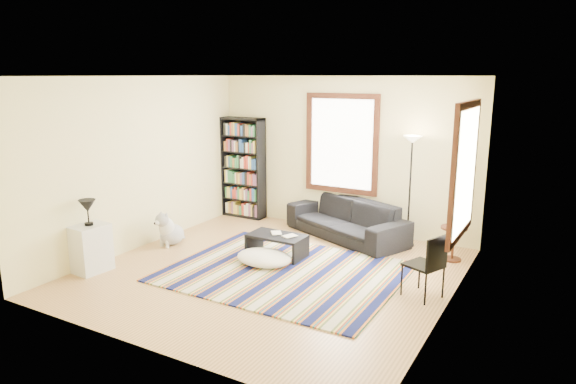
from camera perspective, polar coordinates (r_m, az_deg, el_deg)
The scene contains 21 objects.
floor at distance 7.63m, azimuth -1.87°, elevation -9.19°, with size 5.00×5.00×0.10m, color tan.
ceiling at distance 7.07m, azimuth -2.05°, elevation 13.15°, with size 5.00×5.00×0.10m, color white.
wall_back at distance 9.45m, azimuth 6.15°, elevation 4.20°, with size 5.00×0.10×2.80m, color beige.
wall_front at distance 5.27m, azimuth -16.59°, elevation -3.29°, with size 5.00×0.10×2.80m, color beige.
wall_left at distance 8.79m, azimuth -16.31°, elevation 3.10°, with size 0.10×5.00×2.80m, color beige.
wall_right at distance 6.30m, azimuth 18.27°, elevation -0.78°, with size 0.10×5.00×2.80m, color beige.
window_back at distance 9.34m, azimuth 5.98°, elevation 5.35°, with size 1.20×0.06×1.60m, color white.
window_right at distance 7.04m, azimuth 19.06°, elevation 2.23°, with size 0.06×1.20×1.60m, color white.
rug at distance 7.58m, azimuth -0.39°, elevation -8.85°, with size 3.27×2.62×0.02m, color #0D1345.
sofa at distance 9.11m, azimuth 6.47°, elevation -3.00°, with size 2.30×0.90×0.67m, color black.
bookshelf at distance 10.30m, azimuth -5.00°, elevation 2.69°, with size 0.90×0.30×2.00m, color black.
coffee_table at distance 8.15m, azimuth -1.23°, elevation -5.98°, with size 0.90×0.50×0.36m, color black.
book_a at distance 8.14m, azimuth -1.85°, elevation -4.60°, with size 0.21×0.16×0.02m, color beige.
book_b at distance 8.06m, azimuth -0.14°, elevation -4.78°, with size 0.16×0.22×0.02m, color beige.
floor_cushion at distance 7.85m, azimuth -2.69°, elevation -7.30°, with size 0.88×0.66×0.22m, color white.
floor_lamp at distance 8.71m, azimuth 13.37°, elevation 0.03°, with size 0.30×0.30×1.86m, color black, non-canonical shape.
side_table at distance 8.36m, azimuth 17.86°, elevation -5.48°, with size 0.40×0.40×0.54m, color #3F200F.
folding_chair at distance 6.88m, azimuth 14.80°, elevation -7.87°, with size 0.42×0.40×0.86m, color black.
white_cabinet at distance 8.04m, azimuth -21.03°, elevation -5.86°, with size 0.38×0.50×0.70m, color silver.
table_lamp at distance 7.89m, azimuth -21.35°, elevation -2.14°, with size 0.24×0.24×0.38m, color black, non-canonical shape.
dog at distance 8.90m, azimuth -12.80°, elevation -3.92°, with size 0.42×0.58×0.58m, color silver, non-canonical shape.
Camera 1 is at (3.69, -6.03, 2.82)m, focal length 32.00 mm.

